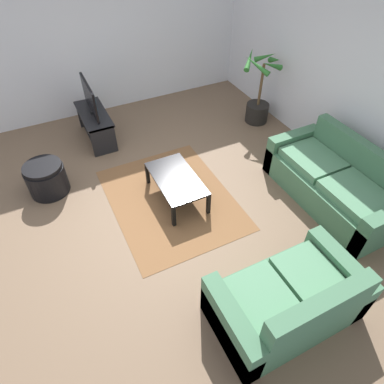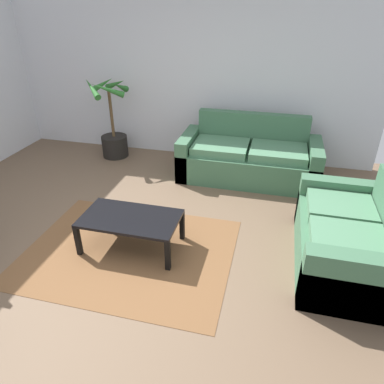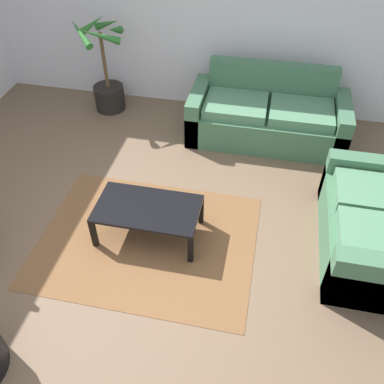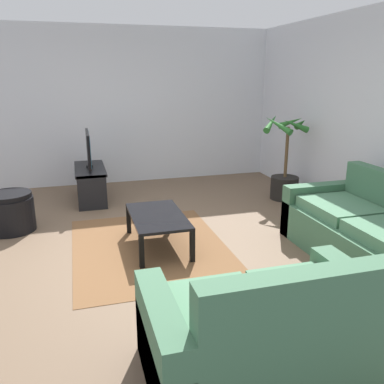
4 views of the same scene
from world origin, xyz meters
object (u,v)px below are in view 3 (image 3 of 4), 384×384
Objects in this scene: coffee_table at (148,211)px; couch_main at (267,117)px; couch_loveseat at (376,228)px; potted_palm at (107,82)px.

couch_main is at bearing 62.77° from coffee_table.
couch_loveseat reaches higher than coffee_table.
potted_palm reaches higher than couch_main.
potted_palm reaches higher than coffee_table.
couch_loveseat is 2.23m from coffee_table.
couch_loveseat is 4.02m from potted_palm.
coffee_table is at bearing -60.98° from potted_palm.
couch_loveseat is at bearing 6.80° from coffee_table.
couch_main is at bearing 123.86° from couch_loveseat.
coffee_table is (-2.21, -0.26, 0.04)m from couch_loveseat.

